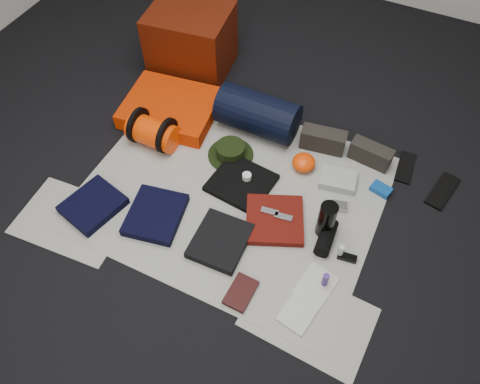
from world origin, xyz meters
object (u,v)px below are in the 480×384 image
at_px(compact_camera, 339,206).
at_px(paperback_book, 241,292).
at_px(stuff_sack, 153,133).
at_px(water_bottle, 326,220).
at_px(red_cabinet, 191,40).
at_px(sleeping_pad, 171,108).
at_px(navy_duffel, 258,114).

relative_size(compact_camera, paperback_book, 0.49).
xyz_separation_m(stuff_sack, water_bottle, (1.14, -0.15, 0.03)).
xyz_separation_m(red_cabinet, compact_camera, (1.31, -0.71, -0.19)).
relative_size(sleeping_pad, water_bottle, 2.45).
bearing_deg(paperback_book, sleeping_pad, 137.47).
distance_m(sleeping_pad, paperback_book, 1.31).
bearing_deg(paperback_book, water_bottle, 66.50).
xyz_separation_m(navy_duffel, paperback_book, (0.39, -1.04, -0.11)).
distance_m(water_bottle, paperback_book, 0.57).
bearing_deg(sleeping_pad, compact_camera, -10.86).
distance_m(sleeping_pad, stuff_sack, 0.26).
distance_m(red_cabinet, paperback_book, 1.75).
bearing_deg(water_bottle, navy_duffel, 139.93).
xyz_separation_m(sleeping_pad, navy_duffel, (0.55, 0.12, 0.08)).
distance_m(red_cabinet, water_bottle, 1.56).
bearing_deg(navy_duffel, water_bottle, -39.87).
bearing_deg(navy_duffel, compact_camera, -28.24).
xyz_separation_m(water_bottle, compact_camera, (0.02, 0.18, -0.10)).
distance_m(red_cabinet, sleeping_pad, 0.52).
relative_size(navy_duffel, compact_camera, 5.57).
distance_m(red_cabinet, navy_duffel, 0.75).
xyz_separation_m(sleeping_pad, paperback_book, (0.94, -0.92, -0.04)).
relative_size(stuff_sack, water_bottle, 1.28).
height_order(red_cabinet, paperback_book, red_cabinet).
bearing_deg(red_cabinet, compact_camera, -36.06).
bearing_deg(stuff_sack, sleeping_pad, 97.86).
bearing_deg(paperback_book, navy_duffel, 112.36).
bearing_deg(red_cabinet, stuff_sack, -86.72).
bearing_deg(stuff_sack, compact_camera, 1.27).
height_order(stuff_sack, navy_duffel, navy_duffel).
relative_size(navy_duffel, water_bottle, 2.13).
bearing_deg(compact_camera, water_bottle, -110.44).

